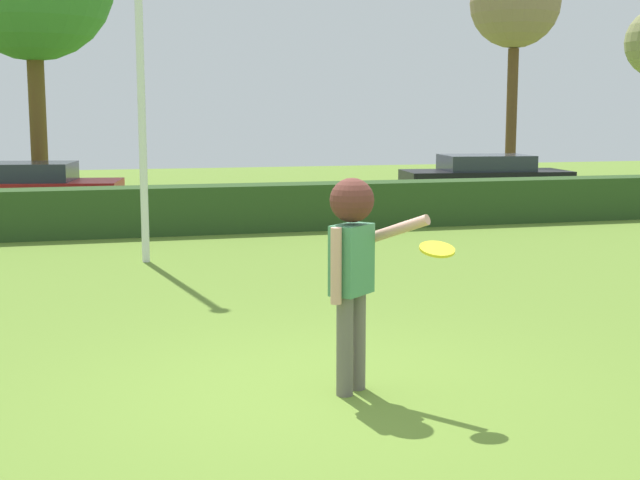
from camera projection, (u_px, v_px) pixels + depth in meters
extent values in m
plane|color=olive|center=(320.00, 390.00, 7.36)|extent=(60.00, 60.00, 0.00)
cylinder|color=#67605A|center=(357.00, 341.00, 7.33)|extent=(0.14, 0.14, 0.84)
cylinder|color=#67605A|center=(345.00, 346.00, 7.17)|extent=(0.14, 0.14, 0.84)
cube|color=#45895C|center=(352.00, 259.00, 7.15)|extent=(0.43, 0.42, 0.58)
cylinder|color=tan|center=(396.00, 230.00, 7.15)|extent=(0.47, 0.52, 0.30)
cylinder|color=tan|center=(336.00, 266.00, 6.96)|extent=(0.09, 0.09, 0.62)
sphere|color=tan|center=(352.00, 204.00, 7.08)|extent=(0.22, 0.22, 0.22)
sphere|color=#522821|center=(352.00, 200.00, 7.08)|extent=(0.37, 0.37, 0.37)
cylinder|color=yellow|center=(437.00, 249.00, 6.76)|extent=(0.28, 0.27, 0.10)
cylinder|color=silver|center=(140.00, 60.00, 13.23)|extent=(0.12, 0.12, 6.25)
cube|color=#2A481E|center=(185.00, 210.00, 16.89)|extent=(28.71, 0.90, 0.92)
cube|color=#B21E1E|center=(22.00, 194.00, 18.96)|extent=(4.43, 2.39, 0.55)
cube|color=#2D333D|center=(21.00, 172.00, 18.90)|extent=(2.43, 1.91, 0.40)
cylinder|color=black|center=(97.00, 202.00, 19.98)|extent=(0.61, 0.20, 0.60)
cylinder|color=black|center=(85.00, 210.00, 18.30)|extent=(0.61, 0.20, 0.60)
cube|color=black|center=(485.00, 181.00, 22.40)|extent=(4.38, 2.21, 0.55)
cube|color=#2D333D|center=(486.00, 163.00, 22.33)|extent=(2.38, 1.83, 0.40)
cylinder|color=black|center=(527.00, 188.00, 23.47)|extent=(0.61, 0.17, 0.60)
cylinder|color=black|center=(552.00, 194.00, 21.81)|extent=(0.61, 0.17, 0.60)
cylinder|color=black|center=(421.00, 190.00, 23.07)|extent=(0.61, 0.17, 0.60)
cylinder|color=black|center=(439.00, 196.00, 21.41)|extent=(0.61, 0.17, 0.60)
cylinder|color=brown|center=(511.00, 120.00, 25.74)|extent=(0.32, 0.32, 4.19)
sphere|color=#8F7554|center=(515.00, 2.00, 25.24)|extent=(2.62, 2.62, 2.62)
cylinder|color=brown|center=(38.00, 120.00, 20.96)|extent=(0.40, 0.40, 4.31)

